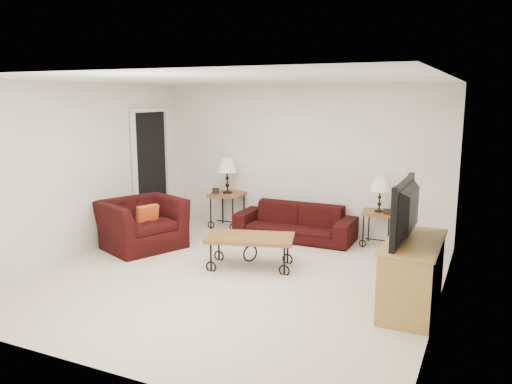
% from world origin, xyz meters
% --- Properties ---
extents(ground, '(5.00, 5.00, 0.00)m').
position_xyz_m(ground, '(0.00, 0.00, 0.00)').
color(ground, silver).
rests_on(ground, ground).
extents(wall_back, '(5.00, 0.02, 2.50)m').
position_xyz_m(wall_back, '(0.00, 2.50, 1.25)').
color(wall_back, white).
rests_on(wall_back, ground).
extents(wall_front, '(5.00, 0.02, 2.50)m').
position_xyz_m(wall_front, '(0.00, -2.50, 1.25)').
color(wall_front, white).
rests_on(wall_front, ground).
extents(wall_left, '(0.02, 5.00, 2.50)m').
position_xyz_m(wall_left, '(-2.50, 0.00, 1.25)').
color(wall_left, white).
rests_on(wall_left, ground).
extents(wall_right, '(0.02, 5.00, 2.50)m').
position_xyz_m(wall_right, '(2.50, 0.00, 1.25)').
color(wall_right, white).
rests_on(wall_right, ground).
extents(ceiling, '(5.00, 5.00, 0.00)m').
position_xyz_m(ceiling, '(0.00, 0.00, 2.50)').
color(ceiling, white).
rests_on(ceiling, wall_back).
extents(doorway, '(0.08, 0.94, 2.04)m').
position_xyz_m(doorway, '(-2.47, 1.65, 1.02)').
color(doorway, black).
rests_on(doorway, ground).
extents(sofa, '(1.93, 0.76, 0.56)m').
position_xyz_m(sofa, '(0.08, 2.02, 0.28)').
color(sofa, black).
rests_on(sofa, ground).
extents(side_table_left, '(0.66, 0.66, 0.63)m').
position_xyz_m(side_table_left, '(-1.26, 2.20, 0.31)').
color(side_table_left, brown).
rests_on(side_table_left, ground).
extents(side_table_right, '(0.57, 0.57, 0.55)m').
position_xyz_m(side_table_right, '(1.40, 2.20, 0.27)').
color(side_table_right, brown).
rests_on(side_table_right, ground).
extents(lamp_left, '(0.41, 0.41, 0.63)m').
position_xyz_m(lamp_left, '(-1.26, 2.20, 0.94)').
color(lamp_left, black).
rests_on(lamp_left, side_table_left).
extents(lamp_right, '(0.35, 0.35, 0.55)m').
position_xyz_m(lamp_right, '(1.40, 2.20, 0.82)').
color(lamp_right, black).
rests_on(lamp_right, side_table_right).
extents(photo_frame_left, '(0.12, 0.06, 0.10)m').
position_xyz_m(photo_frame_left, '(-1.41, 2.05, 0.68)').
color(photo_frame_left, black).
rests_on(photo_frame_left, side_table_left).
extents(photo_frame_right, '(0.11, 0.02, 0.09)m').
position_xyz_m(photo_frame_right, '(1.55, 2.05, 0.59)').
color(photo_frame_right, black).
rests_on(photo_frame_right, side_table_right).
extents(coffee_table, '(1.30, 0.94, 0.44)m').
position_xyz_m(coffee_table, '(0.03, 0.44, 0.22)').
color(coffee_table, brown).
rests_on(coffee_table, ground).
extents(armchair, '(1.38, 1.46, 0.75)m').
position_xyz_m(armchair, '(-1.88, 0.56, 0.37)').
color(armchair, black).
rests_on(armchair, ground).
extents(throw_pillow, '(0.21, 0.35, 0.34)m').
position_xyz_m(throw_pillow, '(-1.72, 0.51, 0.52)').
color(throw_pillow, '#CC5A1A').
rests_on(throw_pillow, armchair).
extents(tv_stand, '(0.53, 1.28, 0.77)m').
position_xyz_m(tv_stand, '(2.23, -0.03, 0.38)').
color(tv_stand, '#BA9145').
rests_on(tv_stand, ground).
extents(television, '(0.15, 1.15, 0.66)m').
position_xyz_m(television, '(2.21, -0.03, 1.10)').
color(television, black).
rests_on(television, tv_stand).
extents(backpack, '(0.43, 0.39, 0.45)m').
position_xyz_m(backpack, '(0.89, 1.82, 0.23)').
color(backpack, black).
rests_on(backpack, ground).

